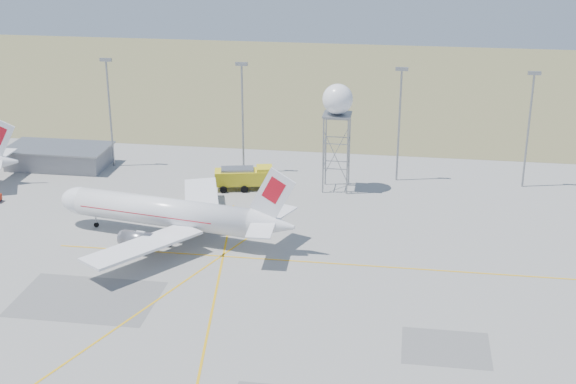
# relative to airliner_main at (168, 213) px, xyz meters

# --- Properties ---
(ground) EXTENTS (400.00, 400.00, 0.00)m
(ground) POSITION_rel_airliner_main_xyz_m (15.09, -35.18, -3.98)
(ground) COLOR gray
(ground) RESTS_ON ground
(grass_strip) EXTENTS (400.00, 120.00, 0.03)m
(grass_strip) POSITION_rel_airliner_main_xyz_m (15.09, 104.82, -3.96)
(grass_strip) COLOR #555C32
(grass_strip) RESTS_ON ground
(building_grey) EXTENTS (19.00, 10.00, 3.90)m
(building_grey) POSITION_rel_airliner_main_xyz_m (-29.91, 28.82, -2.00)
(building_grey) COLOR gray
(building_grey) RESTS_ON ground
(mast_a) EXTENTS (2.20, 0.50, 20.50)m
(mast_a) POSITION_rel_airliner_main_xyz_m (-19.91, 30.82, 8.09)
(mast_a) COLOR gray
(mast_a) RESTS_ON ground
(mast_b) EXTENTS (2.20, 0.50, 20.50)m
(mast_b) POSITION_rel_airliner_main_xyz_m (5.09, 30.82, 8.09)
(mast_b) COLOR gray
(mast_b) RESTS_ON ground
(mast_c) EXTENTS (2.20, 0.50, 20.50)m
(mast_c) POSITION_rel_airliner_main_xyz_m (33.09, 30.82, 8.09)
(mast_c) COLOR gray
(mast_c) RESTS_ON ground
(mast_d) EXTENTS (2.20, 0.50, 20.50)m
(mast_d) POSITION_rel_airliner_main_xyz_m (55.09, 30.82, 8.09)
(mast_d) COLOR gray
(mast_d) RESTS_ON ground
(airliner_main) EXTENTS (38.05, 36.54, 12.98)m
(airliner_main) POSITION_rel_airliner_main_xyz_m (0.00, 0.00, 0.00)
(airliner_main) COLOR white
(airliner_main) RESTS_ON ground
(radar_tower) EXTENTS (5.16, 5.16, 18.66)m
(radar_tower) POSITION_rel_airliner_main_xyz_m (22.73, 24.55, 6.49)
(radar_tower) COLOR gray
(radar_tower) RESTS_ON ground
(fire_truck) EXTENTS (10.55, 5.74, 4.02)m
(fire_truck) POSITION_rel_airliner_main_xyz_m (7.21, 22.24, -2.05)
(fire_truck) COLOR gold
(fire_truck) RESTS_ON ground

